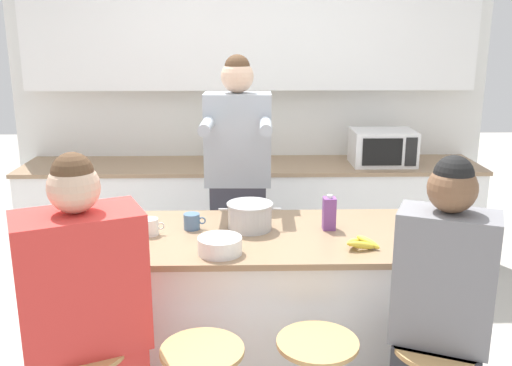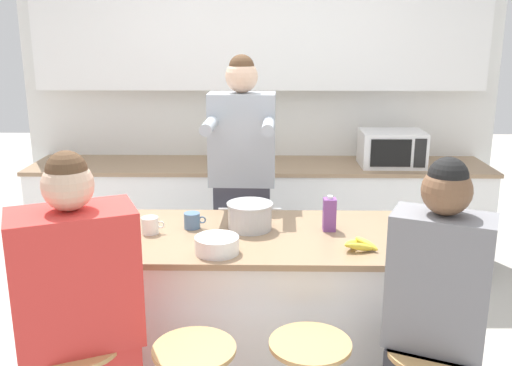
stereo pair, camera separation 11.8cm
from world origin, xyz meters
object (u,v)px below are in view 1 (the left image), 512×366
object	(u,v)px
person_seated_near	(438,341)
fruit_bowl	(103,236)
kitchen_island	(256,312)
person_wrapped_blanket	(87,340)
person_cooking	(238,198)
potted_plant	(226,142)
cooking_pot	(250,216)
juice_carton	(329,213)
microwave	(383,147)
coffee_cup_near	(192,221)
banana_bunch	(361,243)
coffee_cup_far	(150,227)

from	to	relation	value
person_seated_near	fruit_bowl	distance (m)	1.63
kitchen_island	person_wrapped_blanket	bearing A→B (deg)	-135.97
person_cooking	potted_plant	xyz separation A→B (m)	(-0.10, 0.91, 0.18)
kitchen_island	cooking_pot	xyz separation A→B (m)	(-0.03, 0.08, 0.51)
person_cooking	juice_carton	size ratio (longest dim) A/B	9.42
fruit_bowl	juice_carton	world-z (taller)	juice_carton
person_wrapped_blanket	microwave	bearing A→B (deg)	29.03
fruit_bowl	microwave	world-z (taller)	microwave
coffee_cup_near	microwave	distance (m)	2.01
kitchen_island	banana_bunch	world-z (taller)	banana_bunch
person_wrapped_blanket	juice_carton	size ratio (longest dim) A/B	7.82
person_seated_near	cooking_pot	bearing A→B (deg)	158.63
cooking_pot	microwave	size ratio (longest dim) A/B	0.68
cooking_pot	microwave	distance (m)	1.82
kitchen_island	coffee_cup_far	bearing A→B (deg)	-179.85
microwave	fruit_bowl	bearing A→B (deg)	-137.32
person_cooking	fruit_bowl	world-z (taller)	person_cooking
potted_plant	kitchen_island	bearing A→B (deg)	-82.92
person_wrapped_blanket	potted_plant	xyz separation A→B (m)	(0.51, 2.28, 0.37)
coffee_cup_near	potted_plant	bearing A→B (deg)	84.76
person_cooking	microwave	bearing A→B (deg)	39.39
cooking_pot	coffee_cup_far	bearing A→B (deg)	-171.49
juice_carton	microwave	distance (m)	1.62
person_wrapped_blanket	juice_carton	world-z (taller)	person_wrapped_blanket
person_wrapped_blanket	coffee_cup_far	bearing A→B (deg)	53.30
banana_bunch	microwave	size ratio (longest dim) A/B	0.38
person_seated_near	fruit_bowl	xyz separation A→B (m)	(-1.50, 0.60, 0.26)
person_cooking	microwave	world-z (taller)	person_cooking
potted_plant	fruit_bowl	bearing A→B (deg)	-108.51
kitchen_island	fruit_bowl	world-z (taller)	fruit_bowl
person_cooking	kitchen_island	bearing A→B (deg)	-80.32
cooking_pot	banana_bunch	distance (m)	0.61
fruit_bowl	cooking_pot	bearing A→B (deg)	12.50
person_seated_near	microwave	distance (m)	2.29
coffee_cup_far	banana_bunch	size ratio (longest dim) A/B	0.65
banana_bunch	coffee_cup_far	bearing A→B (deg)	168.32
person_cooking	person_wrapped_blanket	bearing A→B (deg)	-112.22
cooking_pot	coffee_cup_near	bearing A→B (deg)	178.40
juice_carton	potted_plant	size ratio (longest dim) A/B	0.63
banana_bunch	juice_carton	world-z (taller)	juice_carton
microwave	coffee_cup_far	bearing A→B (deg)	-135.11
potted_plant	coffee_cup_near	bearing A→B (deg)	-95.24
kitchen_island	person_wrapped_blanket	world-z (taller)	person_wrapped_blanket
cooking_pot	coffee_cup_near	xyz separation A→B (m)	(-0.31, 0.01, -0.03)
banana_bunch	potted_plant	xyz separation A→B (m)	(-0.70, 1.81, 0.15)
person_seated_near	juice_carton	bearing A→B (deg)	138.52
person_cooking	person_seated_near	size ratio (longest dim) A/B	1.22
fruit_bowl	banana_bunch	bearing A→B (deg)	-5.89
coffee_cup_far	potted_plant	size ratio (longest dim) A/B	0.40
kitchen_island	person_seated_near	size ratio (longest dim) A/B	1.22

